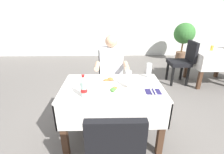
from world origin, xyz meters
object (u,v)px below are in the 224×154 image
(plate_far_diner, at_px, (110,80))
(cola_bottle_primary, at_px, (84,88))
(main_dining_table, at_px, (112,99))
(background_chair_left, at_px, (183,60))
(napkin_cutlery_set, at_px, (153,91))
(background_dining_table, at_px, (213,59))
(seated_diner_far, at_px, (111,70))
(chair_near_camera_side, at_px, (114,150))
(plate_near_camera, at_px, (113,90))
(beer_glass_middle, at_px, (128,79))
(chair_far_diner_seat, at_px, (111,77))
(beer_glass_left, at_px, (149,70))
(potted_plant_corner, at_px, (184,36))
(background_table_tumbler, at_px, (212,48))

(plate_far_diner, bearing_deg, cola_bottle_primary, -125.26)
(main_dining_table, height_order, cola_bottle_primary, cola_bottle_primary)
(cola_bottle_primary, xyz_separation_m, background_chair_left, (1.94, 1.95, -0.31))
(plate_far_diner, height_order, background_chair_left, background_chair_left)
(napkin_cutlery_set, bearing_deg, background_dining_table, 45.20)
(napkin_cutlery_set, bearing_deg, seated_diner_far, 118.94)
(chair_near_camera_side, xyz_separation_m, plate_near_camera, (0.01, 0.64, 0.21))
(beer_glass_middle, xyz_separation_m, cola_bottle_primary, (-0.49, -0.21, 0.00))
(plate_far_diner, relative_size, background_chair_left, 0.24)
(plate_near_camera, xyz_separation_m, beer_glass_middle, (0.18, 0.10, 0.09))
(chair_far_diner_seat, bearing_deg, cola_bottle_primary, -106.41)
(seated_diner_far, bearing_deg, plate_far_diner, -93.52)
(seated_diner_far, bearing_deg, cola_bottle_primary, -108.49)
(plate_near_camera, xyz_separation_m, background_dining_table, (2.29, 1.83, -0.21))
(beer_glass_left, relative_size, background_dining_table, 0.22)
(main_dining_table, relative_size, chair_far_diner_seat, 1.26)
(beer_glass_middle, height_order, background_dining_table, beer_glass_middle)
(plate_far_diner, bearing_deg, potted_plant_corner, 53.89)
(seated_diner_far, distance_m, beer_glass_left, 0.66)
(chair_far_diner_seat, height_order, background_dining_table, chair_far_diner_seat)
(plate_near_camera, xyz_separation_m, beer_glass_left, (0.49, 0.39, 0.09))
(beer_glass_left, height_order, napkin_cutlery_set, beer_glass_left)
(background_dining_table, relative_size, potted_plant_corner, 0.75)
(chair_near_camera_side, relative_size, cola_bottle_primary, 3.82)
(plate_near_camera, height_order, potted_plant_corner, potted_plant_corner)
(chair_near_camera_side, relative_size, plate_far_diner, 4.21)
(background_chair_left, bearing_deg, beer_glass_middle, -129.82)
(seated_diner_far, relative_size, plate_far_diner, 5.47)
(chair_far_diner_seat, relative_size, potted_plant_corner, 0.80)
(background_dining_table, bearing_deg, napkin_cutlery_set, -134.80)
(cola_bottle_primary, relative_size, potted_plant_corner, 0.21)
(beer_glass_middle, bearing_deg, potted_plant_corner, 57.87)
(background_dining_table, bearing_deg, background_table_tumbler, 134.00)
(background_table_tumbler, relative_size, potted_plant_corner, 0.09)
(background_dining_table, height_order, background_table_tumbler, background_table_tumbler)
(main_dining_table, xyz_separation_m, plate_far_diner, (-0.03, 0.14, 0.19))
(background_dining_table, bearing_deg, plate_near_camera, -141.41)
(plate_near_camera, distance_m, cola_bottle_primary, 0.34)
(main_dining_table, distance_m, background_table_tumbler, 2.86)
(background_chair_left, height_order, potted_plant_corner, potted_plant_corner)
(beer_glass_left, relative_size, background_chair_left, 0.21)
(seated_diner_far, bearing_deg, background_table_tumbler, 25.69)
(plate_near_camera, relative_size, beer_glass_middle, 1.05)
(beer_glass_middle, relative_size, background_table_tumbler, 1.92)
(plate_far_diner, xyz_separation_m, beer_glass_left, (0.53, 0.12, 0.09))
(plate_far_diner, bearing_deg, beer_glass_left, 13.20)
(plate_near_camera, height_order, beer_glass_left, beer_glass_left)
(beer_glass_middle, bearing_deg, chair_near_camera_side, -104.22)
(background_chair_left, bearing_deg, napkin_cutlery_set, -122.37)
(background_table_tumbler, bearing_deg, chair_near_camera_side, -131.68)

